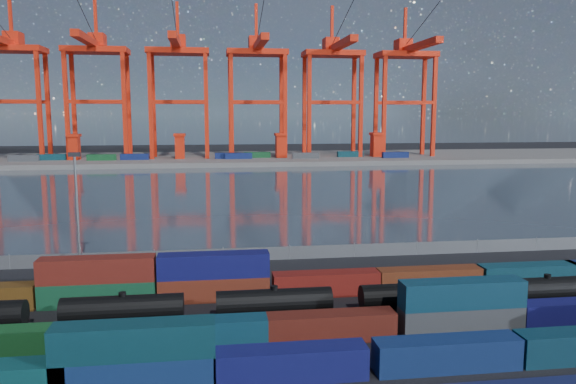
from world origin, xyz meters
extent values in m
plane|color=black|center=(0.00, 0.00, 0.00)|extent=(700.00, 700.00, 0.00)
plane|color=#2F3944|center=(0.00, 105.00, 0.01)|extent=(700.00, 700.00, 0.00)
cube|color=#514F4C|center=(0.00, 210.00, 1.00)|extent=(700.00, 70.00, 2.00)
cone|color=#1E2630|center=(-200.00, 1600.00, 260.00)|extent=(1100.00, 1100.00, 520.00)
cone|color=#1E2630|center=(200.00, 1600.00, 230.00)|extent=(1040.00, 1040.00, 460.00)
cone|color=#1E2630|center=(600.00, 1600.00, 190.00)|extent=(960.00, 960.00, 380.00)
cone|color=#1E2630|center=(950.00, 1600.00, 150.00)|extent=(840.00, 840.00, 300.00)
cube|color=navy|center=(-17.83, -10.24, 1.37)|extent=(12.68, 2.58, 2.75)
cube|color=#0B333D|center=(-17.83, -10.24, 4.12)|extent=(12.68, 2.58, 2.75)
cube|color=#111455|center=(-5.33, -10.24, 1.37)|extent=(12.68, 2.58, 2.75)
cube|color=navy|center=(8.20, -10.24, 1.37)|extent=(12.68, 2.58, 2.75)
cube|color=#144E20|center=(-25.51, -2.67, 1.35)|extent=(12.50, 2.54, 2.71)
cube|color=#0D3447|center=(-12.78, -2.67, 1.35)|extent=(12.50, 2.54, 2.71)
cube|color=#531910|center=(-0.28, -2.67, 1.35)|extent=(12.50, 2.54, 2.71)
cube|color=#3A3D3F|center=(12.99, -2.67, 1.35)|extent=(12.50, 2.54, 2.71)
cube|color=#0D3448|center=(12.99, -2.67, 4.06)|extent=(12.50, 2.54, 2.71)
cube|color=#0F0F4F|center=(25.58, -2.67, 1.35)|extent=(12.50, 2.54, 2.71)
cube|color=#124629|center=(-24.66, 10.86, 1.40)|extent=(12.96, 2.64, 2.81)
cube|color=maroon|center=(-24.66, 10.86, 4.21)|extent=(12.96, 2.64, 2.81)
cube|color=maroon|center=(-11.46, 10.86, 1.40)|extent=(12.96, 2.64, 2.81)
cube|color=#101151|center=(-11.46, 10.86, 4.21)|extent=(12.96, 2.64, 2.81)
cube|color=maroon|center=(2.00, 10.86, 1.40)|extent=(12.96, 2.64, 2.81)
cube|color=#632A13|center=(15.09, 10.86, 1.40)|extent=(12.96, 2.64, 2.81)
cube|color=#0D3543|center=(28.43, 10.86, 1.40)|extent=(12.96, 2.64, 2.81)
cube|color=black|center=(-32.00, 2.92, 0.28)|extent=(2.34, 1.69, 0.56)
cylinder|color=black|center=(-20.71, 2.92, 2.15)|extent=(12.17, 2.72, 2.72)
cylinder|color=black|center=(-20.71, 2.92, 3.65)|extent=(0.75, 0.75, 0.47)
cube|color=black|center=(-20.71, 2.92, 0.66)|extent=(12.64, 1.87, 0.37)
cube|color=black|center=(-24.93, 2.92, 0.28)|extent=(2.34, 1.69, 0.56)
cube|color=black|center=(-16.50, 2.92, 0.28)|extent=(2.34, 1.69, 0.56)
cylinder|color=black|center=(-5.21, 2.92, 2.15)|extent=(12.17, 2.72, 2.72)
cylinder|color=black|center=(-5.21, 2.92, 3.65)|extent=(0.75, 0.75, 0.47)
cube|color=black|center=(-5.21, 2.92, 0.66)|extent=(12.64, 1.87, 0.37)
cube|color=black|center=(-9.43, 2.92, 0.28)|extent=(2.34, 1.69, 0.56)
cube|color=black|center=(-1.00, 2.92, 0.28)|extent=(2.34, 1.69, 0.56)
cylinder|color=black|center=(10.29, 2.92, 2.15)|extent=(12.17, 2.72, 2.72)
cylinder|color=black|center=(10.29, 2.92, 3.65)|extent=(0.75, 0.75, 0.47)
cube|color=black|center=(10.29, 2.92, 0.66)|extent=(12.64, 1.87, 0.37)
cube|color=black|center=(6.07, 2.92, 0.28)|extent=(2.34, 1.69, 0.56)
cube|color=black|center=(14.50, 2.92, 0.28)|extent=(2.34, 1.69, 0.56)
cylinder|color=black|center=(25.79, 2.92, 2.15)|extent=(12.17, 2.72, 2.72)
cylinder|color=black|center=(25.79, 2.92, 3.65)|extent=(0.75, 0.75, 0.47)
cube|color=black|center=(25.79, 2.92, 0.66)|extent=(12.64, 1.87, 0.37)
cube|color=black|center=(21.57, 2.92, 0.28)|extent=(2.34, 1.69, 0.56)
cube|color=#595B5E|center=(0.00, 28.00, 1.00)|extent=(160.00, 0.06, 2.00)
cylinder|color=slate|center=(-40.00, 28.00, 1.10)|extent=(0.12, 0.12, 2.20)
cylinder|color=slate|center=(-30.00, 28.00, 1.10)|extent=(0.12, 0.12, 2.20)
cylinder|color=slate|center=(-20.00, 28.00, 1.10)|extent=(0.12, 0.12, 2.20)
cylinder|color=slate|center=(-10.00, 28.00, 1.10)|extent=(0.12, 0.12, 2.20)
cylinder|color=slate|center=(0.00, 28.00, 1.10)|extent=(0.12, 0.12, 2.20)
cylinder|color=slate|center=(10.00, 28.00, 1.10)|extent=(0.12, 0.12, 2.20)
cylinder|color=slate|center=(20.00, 28.00, 1.10)|extent=(0.12, 0.12, 2.20)
cylinder|color=slate|center=(30.00, 28.00, 1.10)|extent=(0.12, 0.12, 2.20)
cylinder|color=slate|center=(40.00, 28.00, 1.10)|extent=(0.12, 0.12, 2.20)
cylinder|color=slate|center=(-30.00, 26.00, 8.00)|extent=(0.36, 0.36, 16.00)
cube|color=black|center=(-30.00, 26.00, 16.30)|extent=(1.60, 0.40, 0.60)
cube|color=red|center=(-83.01, 198.46, 24.52)|extent=(1.74, 1.74, 49.05)
cube|color=red|center=(-83.01, 211.54, 24.52)|extent=(1.74, 1.74, 49.05)
cube|color=red|center=(-95.00, 198.46, 26.98)|extent=(23.98, 1.53, 1.53)
cube|color=red|center=(-95.00, 211.54, 26.98)|extent=(23.98, 1.53, 1.53)
cube|color=red|center=(-95.00, 205.00, 49.05)|extent=(27.25, 15.26, 2.40)
cube|color=red|center=(-95.00, 209.36, 53.95)|extent=(6.54, 8.72, 5.45)
cube|color=red|center=(-95.00, 207.18, 62.13)|extent=(1.31, 1.31, 17.44)
cube|color=red|center=(-71.99, 198.46, 24.52)|extent=(1.74, 1.74, 49.05)
cube|color=red|center=(-71.99, 211.54, 24.52)|extent=(1.74, 1.74, 49.05)
cube|color=red|center=(-48.01, 198.46, 24.52)|extent=(1.74, 1.74, 49.05)
cube|color=red|center=(-48.01, 211.54, 24.52)|extent=(1.74, 1.74, 49.05)
cube|color=red|center=(-60.00, 198.46, 26.98)|extent=(23.98, 1.53, 1.53)
cube|color=red|center=(-60.00, 211.54, 26.98)|extent=(23.98, 1.53, 1.53)
cube|color=red|center=(-60.00, 205.00, 49.05)|extent=(27.25, 15.26, 2.40)
cube|color=red|center=(-60.00, 191.92, 51.23)|extent=(3.27, 52.32, 2.72)
cube|color=red|center=(-60.00, 209.36, 53.95)|extent=(6.54, 8.72, 5.45)
cube|color=red|center=(-60.00, 207.18, 62.13)|extent=(1.31, 1.31, 17.44)
cylinder|color=black|center=(-60.00, 189.30, 58.86)|extent=(0.26, 44.86, 14.80)
cube|color=red|center=(-36.99, 198.46, 24.52)|extent=(1.74, 1.74, 49.05)
cube|color=red|center=(-36.99, 211.54, 24.52)|extent=(1.74, 1.74, 49.05)
cube|color=red|center=(-13.01, 198.46, 24.52)|extent=(1.74, 1.74, 49.05)
cube|color=red|center=(-13.01, 211.54, 24.52)|extent=(1.74, 1.74, 49.05)
cube|color=red|center=(-25.00, 198.46, 26.98)|extent=(23.98, 1.53, 1.53)
cube|color=red|center=(-25.00, 211.54, 26.98)|extent=(23.98, 1.53, 1.53)
cube|color=red|center=(-25.00, 205.00, 49.05)|extent=(27.25, 15.26, 2.40)
cube|color=red|center=(-25.00, 191.92, 51.23)|extent=(3.27, 52.32, 2.72)
cube|color=red|center=(-25.00, 209.36, 53.95)|extent=(6.54, 8.72, 5.45)
cube|color=red|center=(-25.00, 207.18, 62.13)|extent=(1.31, 1.31, 17.44)
cylinder|color=black|center=(-25.00, 189.30, 58.86)|extent=(0.26, 44.86, 14.80)
cube|color=red|center=(-1.99, 198.46, 24.52)|extent=(1.74, 1.74, 49.05)
cube|color=red|center=(-1.99, 211.54, 24.52)|extent=(1.74, 1.74, 49.05)
cube|color=red|center=(21.99, 198.46, 24.52)|extent=(1.74, 1.74, 49.05)
cube|color=red|center=(21.99, 211.54, 24.52)|extent=(1.74, 1.74, 49.05)
cube|color=red|center=(10.00, 198.46, 26.98)|extent=(23.98, 1.53, 1.53)
cube|color=red|center=(10.00, 211.54, 26.98)|extent=(23.98, 1.53, 1.53)
cube|color=red|center=(10.00, 205.00, 49.05)|extent=(27.25, 15.26, 2.40)
cube|color=red|center=(10.00, 191.92, 51.23)|extent=(3.27, 52.32, 2.72)
cube|color=red|center=(10.00, 209.36, 53.95)|extent=(6.54, 8.72, 5.45)
cube|color=red|center=(10.00, 207.18, 62.13)|extent=(1.31, 1.31, 17.44)
cylinder|color=black|center=(10.00, 189.30, 58.86)|extent=(0.26, 44.86, 14.80)
cube|color=red|center=(33.01, 198.46, 24.52)|extent=(1.74, 1.74, 49.05)
cube|color=red|center=(33.01, 211.54, 24.52)|extent=(1.74, 1.74, 49.05)
cube|color=red|center=(56.99, 198.46, 24.52)|extent=(1.74, 1.74, 49.05)
cube|color=red|center=(56.99, 211.54, 24.52)|extent=(1.74, 1.74, 49.05)
cube|color=red|center=(45.00, 198.46, 26.98)|extent=(23.98, 1.53, 1.53)
cube|color=red|center=(45.00, 211.54, 26.98)|extent=(23.98, 1.53, 1.53)
cube|color=red|center=(45.00, 205.00, 49.05)|extent=(27.25, 15.26, 2.40)
cube|color=red|center=(45.00, 191.92, 51.23)|extent=(3.27, 52.32, 2.72)
cube|color=red|center=(45.00, 209.36, 53.95)|extent=(6.54, 8.72, 5.45)
cube|color=red|center=(45.00, 207.18, 62.13)|extent=(1.31, 1.31, 17.44)
cylinder|color=black|center=(45.00, 189.30, 58.86)|extent=(0.26, 44.86, 14.80)
cube|color=red|center=(68.01, 198.46, 24.52)|extent=(1.74, 1.74, 49.05)
cube|color=red|center=(68.01, 211.54, 24.52)|extent=(1.74, 1.74, 49.05)
cube|color=red|center=(91.99, 198.46, 24.52)|extent=(1.74, 1.74, 49.05)
cube|color=red|center=(91.99, 211.54, 24.52)|extent=(1.74, 1.74, 49.05)
cube|color=red|center=(80.00, 198.46, 26.98)|extent=(23.98, 1.53, 1.53)
cube|color=red|center=(80.00, 211.54, 26.98)|extent=(23.98, 1.53, 1.53)
cube|color=red|center=(80.00, 205.00, 49.05)|extent=(27.25, 15.26, 2.40)
cube|color=red|center=(80.00, 191.92, 51.23)|extent=(3.27, 52.32, 2.72)
cube|color=red|center=(80.00, 209.36, 53.95)|extent=(6.54, 8.72, 5.45)
cube|color=red|center=(80.00, 207.18, 62.13)|extent=(1.31, 1.31, 17.44)
cylinder|color=black|center=(80.00, 189.30, 58.86)|extent=(0.26, 44.86, 14.80)
cube|color=navy|center=(0.66, 194.68, 3.30)|extent=(12.00, 2.44, 2.60)
cube|color=navy|center=(71.34, 190.93, 3.30)|extent=(12.00, 2.44, 2.60)
cube|color=navy|center=(-3.64, 196.08, 3.30)|extent=(12.00, 2.44, 2.60)
cube|color=#0C3842|center=(-79.29, 198.48, 3.30)|extent=(12.00, 2.44, 2.60)
cube|color=#3F4244|center=(-89.24, 193.73, 3.30)|extent=(12.00, 2.44, 2.60)
cube|color=#3F4244|center=(30.38, 192.70, 3.30)|extent=(12.00, 2.44, 2.60)
cube|color=#144C23|center=(-57.75, 194.20, 3.30)|extent=(12.00, 2.44, 2.60)
cube|color=navy|center=(-44.16, 195.53, 3.30)|extent=(12.00, 2.44, 2.60)
cube|color=#144C23|center=(9.34, 199.48, 3.30)|extent=(12.00, 2.44, 2.60)
cube|color=#0C3842|center=(52.41, 198.83, 3.30)|extent=(12.00, 2.44, 2.60)
cube|color=red|center=(-70.00, 200.00, 7.00)|extent=(4.00, 6.00, 10.00)
cube|color=red|center=(-70.00, 200.00, 12.50)|extent=(5.00, 7.00, 1.20)
cube|color=red|center=(-25.00, 200.00, 7.00)|extent=(4.00, 6.00, 10.00)
cube|color=red|center=(-25.00, 200.00, 12.50)|extent=(5.00, 7.00, 1.20)
cube|color=red|center=(20.00, 200.00, 7.00)|extent=(4.00, 6.00, 10.00)
cube|color=red|center=(20.00, 200.00, 12.50)|extent=(5.00, 7.00, 1.20)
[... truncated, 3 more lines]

